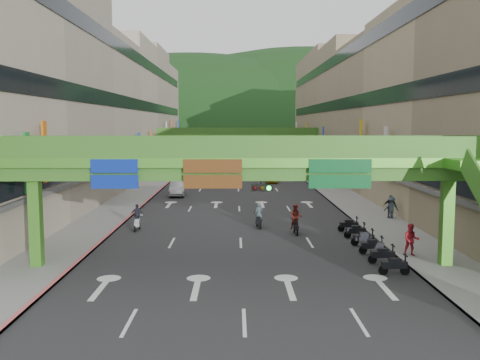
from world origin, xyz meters
The scene contains 23 objects.
ground centered at (0.00, 0.00, 0.00)m, with size 320.00×320.00×0.00m, color black.
road_slab centered at (0.00, 50.00, 0.01)m, with size 18.00×140.00×0.02m, color #28282B.
sidewalk_left centered at (-11.00, 50.00, 0.07)m, with size 4.00×140.00×0.15m, color gray.
sidewalk_right centered at (11.00, 50.00, 0.07)m, with size 4.00×140.00×0.15m, color gray.
curb_left centered at (-9.10, 50.00, 0.09)m, with size 0.20×140.00×0.18m, color #CC5959.
curb_right centered at (9.10, 50.00, 0.09)m, with size 0.20×140.00×0.18m, color gray.
building_row_left centered at (-18.93, 50.00, 9.46)m, with size 12.80×95.00×19.00m.
building_row_right centered at (18.93, 50.00, 9.46)m, with size 12.80×95.00×19.00m.
overpass_near centered at (0.93, 5.38, 5.21)m, with size 28.00×12.27×7.10m.
overpass_far centered at (0.00, 65.00, 5.40)m, with size 28.00×2.20×7.10m.
hill_left centered at (-15.00, 160.00, 0.00)m, with size 168.00×140.00×112.00m, color #1C4419.
hill_right centered at (25.00, 180.00, 0.00)m, with size 208.00×176.00×128.00m, color #1C4419.
bunting_string centered at (0.00, 30.00, 5.96)m, with size 26.00×0.36×0.47m.
scooter_rider_near centered at (1.40, 17.04, 0.86)m, with size 0.67×1.59×1.88m.
scooter_rider_mid centered at (3.90, 14.75, 1.11)m, with size 0.92×1.60×2.13m.
scooter_rider_left centered at (-7.50, 16.14, 0.96)m, with size 0.98×1.60×1.94m.
scooter_rider_far centered at (-2.87, 41.97, 1.13)m, with size 0.98×1.60×2.20m.
parked_scooter_row centered at (7.80, 10.00, 0.52)m, with size 1.60×11.55×1.08m.
car_silver centered at (-6.58, 35.00, 0.76)m, with size 1.61×4.63×1.52m, color #B2B2B9.
car_yellow centered at (4.36, 47.58, 0.65)m, with size 1.53×3.79×1.29m, color gold.
pedestrian_red centered at (9.80, 8.00, 0.93)m, with size 0.90×0.70×1.86m, color #A41925.
pedestrian_dark centered at (12.20, 20.52, 0.92)m, with size 1.08×0.45×1.84m, color black.
pedestrian_blue centered at (12.20, 20.19, 0.89)m, with size 0.83×0.53×1.77m, color #31424F.
Camera 1 is at (-0.33, -22.18, 7.74)m, focal length 40.00 mm.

